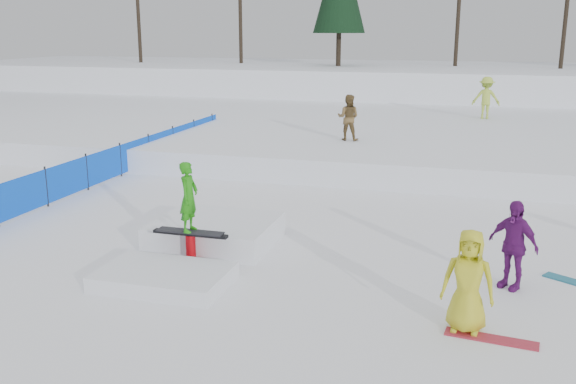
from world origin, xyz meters
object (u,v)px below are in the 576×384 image
(walker_olive, at_px, (348,117))
(jib_rail_feature, at_px, (202,240))
(spectator_purple, at_px, (513,245))
(spectator_yellow, at_px, (468,281))
(walker_ygreen, at_px, (486,98))
(safety_fence, at_px, (121,160))

(walker_olive, distance_m, jib_rail_feature, 10.55)
(spectator_purple, bearing_deg, spectator_yellow, -76.35)
(spectator_yellow, bearing_deg, walker_olive, 113.95)
(walker_ygreen, xyz_separation_m, spectator_purple, (0.42, -17.78, -0.88))
(jib_rail_feature, bearing_deg, spectator_yellow, -21.49)
(safety_fence, distance_m, spectator_yellow, 13.75)
(walker_olive, bearing_deg, spectator_purple, 117.30)
(walker_olive, relative_size, spectator_purple, 0.97)
(walker_olive, height_order, jib_rail_feature, walker_olive)
(walker_olive, xyz_separation_m, jib_rail_feature, (-1.07, -10.41, -1.31))
(walker_ygreen, height_order, jib_rail_feature, walker_ygreen)
(safety_fence, distance_m, walker_ygreen, 16.25)
(safety_fence, distance_m, walker_olive, 7.97)
(spectator_purple, relative_size, jib_rail_feature, 0.38)
(jib_rail_feature, bearing_deg, spectator_purple, -0.84)
(safety_fence, distance_m, jib_rail_feature, 8.24)
(spectator_yellow, xyz_separation_m, jib_rail_feature, (-5.46, 2.15, -0.54))
(walker_ygreen, relative_size, spectator_yellow, 1.09)
(spectator_purple, xyz_separation_m, spectator_yellow, (-0.75, -2.06, 0.00))
(walker_olive, distance_m, spectator_yellow, 13.33)
(safety_fence, height_order, spectator_purple, spectator_purple)
(walker_olive, relative_size, walker_ygreen, 0.89)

